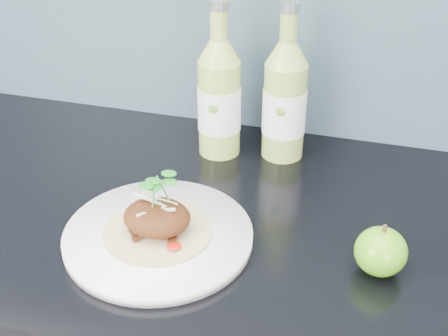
{
  "coord_description": "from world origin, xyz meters",
  "views": [
    {
      "loc": [
        0.19,
        0.96,
        1.46
      ],
      "look_at": [
        -0.01,
        1.66,
        1.0
      ],
      "focal_mm": 50.0,
      "sensor_mm": 36.0,
      "label": 1
    }
  ],
  "objects_px": {
    "cider_bottle_left": "(219,98)",
    "cider_bottle_right": "(285,101)",
    "dinner_plate": "(158,236)",
    "green_apple": "(381,251)"
  },
  "relations": [
    {
      "from": "green_apple",
      "to": "cider_bottle_left",
      "type": "height_order",
      "value": "cider_bottle_left"
    },
    {
      "from": "green_apple",
      "to": "cider_bottle_right",
      "type": "distance_m",
      "value": 0.33
    },
    {
      "from": "dinner_plate",
      "to": "cider_bottle_right",
      "type": "distance_m",
      "value": 0.33
    },
    {
      "from": "cider_bottle_left",
      "to": "cider_bottle_right",
      "type": "xyz_separation_m",
      "value": [
        0.11,
        0.02,
        0.0
      ]
    },
    {
      "from": "dinner_plate",
      "to": "green_apple",
      "type": "distance_m",
      "value": 0.31
    },
    {
      "from": "cider_bottle_left",
      "to": "dinner_plate",
      "type": "bearing_deg",
      "value": -106.25
    },
    {
      "from": "dinner_plate",
      "to": "green_apple",
      "type": "relative_size",
      "value": 3.8
    },
    {
      "from": "green_apple",
      "to": "cider_bottle_right",
      "type": "bearing_deg",
      "value": 124.5
    },
    {
      "from": "dinner_plate",
      "to": "cider_bottle_right",
      "type": "height_order",
      "value": "cider_bottle_right"
    },
    {
      "from": "cider_bottle_left",
      "to": "green_apple",
      "type": "bearing_deg",
      "value": -53.75
    }
  ]
}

